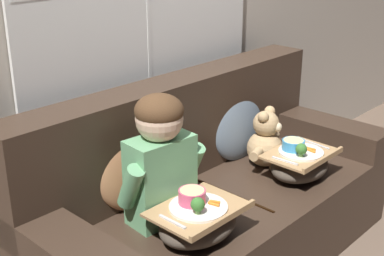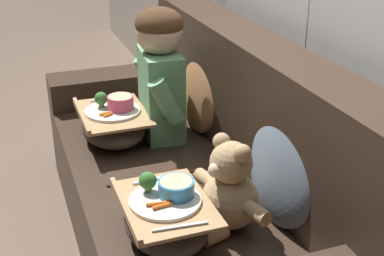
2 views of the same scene
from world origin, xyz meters
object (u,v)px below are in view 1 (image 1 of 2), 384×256
throw_pillow_behind_teddy (236,122)px  child_figure (160,153)px  lap_tray_child (198,221)px  lap_tray_teddy (300,163)px  throw_pillow_behind_child (130,165)px  teddy_bear (266,142)px  couch (211,202)px

throw_pillow_behind_teddy → child_figure: 0.82m
child_figure → lap_tray_child: bearing=-90.1°
child_figure → lap_tray_teddy: child_figure is taller
throw_pillow_behind_child → child_figure: bearing=-90.0°
throw_pillow_behind_teddy → lap_tray_teddy: 0.44m
teddy_bear → lap_tray_teddy: size_ratio=0.94×
couch → teddy_bear: bearing=-7.1°
teddy_bear → lap_tray_child: size_ratio=0.90×
child_figure → lap_tray_teddy: bearing=-16.0°
couch → throw_pillow_behind_teddy: bearing=22.3°
couch → throw_pillow_behind_teddy: size_ratio=4.43×
teddy_bear → lap_tray_child: 0.81m
lap_tray_child → throw_pillow_behind_child: bearing=89.9°
lap_tray_child → lap_tray_teddy: (0.78, 0.00, -0.00)m
throw_pillow_behind_child → lap_tray_teddy: size_ratio=1.17×
teddy_bear → throw_pillow_behind_child: bearing=165.0°
throw_pillow_behind_teddy → lap_tray_teddy: throw_pillow_behind_teddy is taller
lap_tray_teddy → lap_tray_child: bearing=-180.0°
throw_pillow_behind_child → throw_pillow_behind_teddy: throw_pillow_behind_teddy is taller
couch → lap_tray_child: (-0.39, -0.27, 0.17)m
child_figure → throw_pillow_behind_child: bearing=90.0°
lap_tray_child → couch: bearing=34.5°
lap_tray_teddy → throw_pillow_behind_teddy: bearing=89.8°
throw_pillow_behind_teddy → lap_tray_child: 0.90m
teddy_bear → lap_tray_child: teddy_bear is taller
throw_pillow_behind_child → lap_tray_child: (-0.00, -0.43, -0.12)m
throw_pillow_behind_child → lap_tray_teddy: 0.90m
couch → lap_tray_teddy: size_ratio=5.37×
throw_pillow_behind_child → lap_tray_teddy: (0.78, -0.43, -0.12)m
teddy_bear → lap_tray_teddy: (-0.00, -0.22, -0.06)m
throw_pillow_behind_teddy → child_figure: size_ratio=0.77×
couch → throw_pillow_behind_teddy: (0.39, 0.16, 0.29)m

